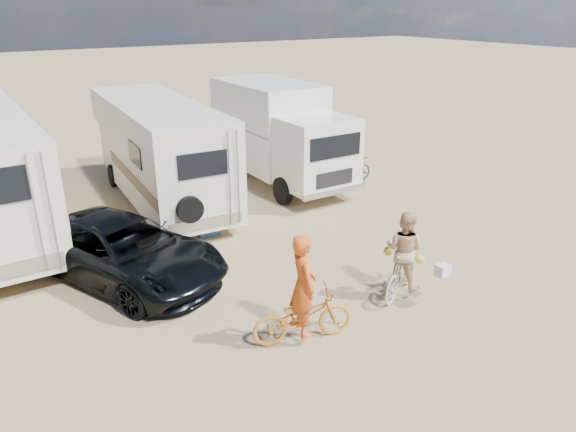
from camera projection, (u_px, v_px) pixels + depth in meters
ground at (273, 299)px, 11.32m from camera, size 140.00×140.00×0.00m
rv_main at (160, 154)px, 16.26m from camera, size 2.83×7.80×3.12m
box_truck at (282, 135)px, 18.00m from camera, size 2.45×6.02×3.36m
dark_suv at (125, 250)px, 11.92m from camera, size 4.08×5.50×1.39m
bike_man at (303, 316)px, 9.77m from camera, size 2.01×1.15×1.00m
bike_woman at (402, 272)px, 11.34m from camera, size 1.74×1.14×1.02m
rider_man at (303, 294)px, 9.59m from camera, size 0.64×0.81×1.95m
rider_woman at (403, 258)px, 11.21m from camera, size 0.94×1.03×1.71m
bike_parked at (351, 170)px, 18.40m from camera, size 1.79×0.75×0.92m
cooler at (207, 228)px, 14.34m from camera, size 0.58×0.44×0.44m
crate at (194, 224)px, 14.64m from camera, size 0.60×0.60×0.37m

